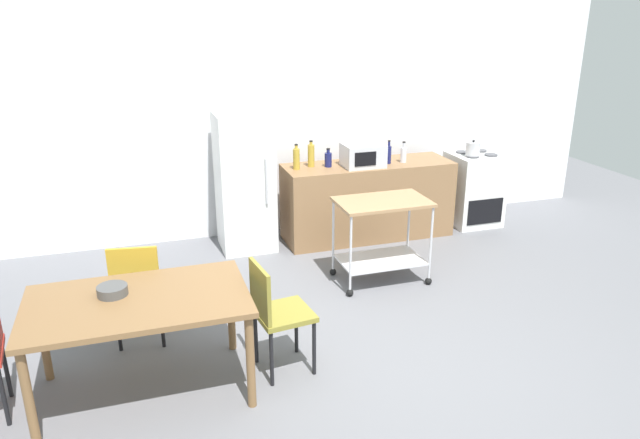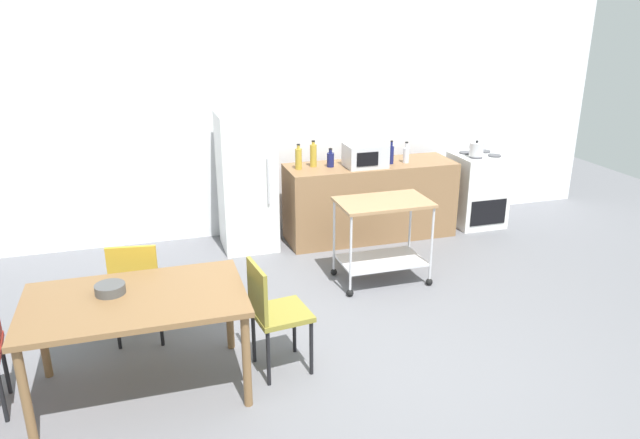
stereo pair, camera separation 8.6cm
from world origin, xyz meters
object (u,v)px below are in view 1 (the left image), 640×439
object	(u,v)px
kitchen_cart	(382,227)
bottle_sparkling_water	(311,155)
kettle	(473,149)
refrigerator	(245,182)
chair_olive	(276,310)
bottle_soy_sauce	(328,159)
bottle_olive_oil	(403,154)
bottle_vinegar	(296,159)
bottle_soda	(389,154)
microwave	(363,155)
fruit_bowl	(112,291)
chair_mustard	(138,285)
stove_oven	(473,189)
dining_table	(138,309)

from	to	relation	value
kitchen_cart	bottle_sparkling_water	bearing A→B (deg)	104.92
bottle_sparkling_water	kettle	size ratio (longest dim) A/B	1.26
refrigerator	chair_olive	bearing A→B (deg)	-96.19
bottle_soy_sauce	bottle_olive_oil	xyz separation A→B (m)	(0.91, -0.08, 0.01)
bottle_vinegar	bottle_soda	distance (m)	1.10
bottle_vinegar	microwave	bearing A→B (deg)	-8.34
microwave	fruit_bowl	distance (m)	3.51
chair_mustard	chair_olive	bearing A→B (deg)	150.79
chair_mustard	fruit_bowl	world-z (taller)	chair_mustard
chair_mustard	bottle_soda	bearing A→B (deg)	-142.34
bottle_soda	bottle_olive_oil	world-z (taller)	bottle_soda
stove_oven	bottle_vinegar	distance (m)	2.39
bottle_olive_oil	chair_olive	bearing A→B (deg)	-132.10
chair_mustard	refrigerator	distance (m)	2.19
stove_oven	refrigerator	size ratio (longest dim) A/B	0.59
chair_olive	bottle_olive_oil	size ratio (longest dim) A/B	3.60
stove_oven	bottle_soda	world-z (taller)	bottle_soda
bottle_soda	stove_oven	bearing A→B (deg)	3.85
dining_table	microwave	distance (m)	3.48
dining_table	bottle_sparkling_water	distance (m)	3.21
refrigerator	bottle_vinegar	size ratio (longest dim) A/B	5.39
dining_table	microwave	size ratio (longest dim) A/B	3.26
dining_table	kitchen_cart	distance (m)	2.64
bottle_vinegar	chair_olive	bearing A→B (deg)	-109.28
fruit_bowl	bottle_vinegar	bearing A→B (deg)	49.53
stove_oven	kettle	size ratio (longest dim) A/B	3.84
bottle_olive_oil	kettle	size ratio (longest dim) A/B	1.03
chair_mustard	fruit_bowl	size ratio (longest dim) A/B	4.28
stove_oven	kettle	distance (m)	0.57
chair_olive	kettle	xyz separation A→B (m)	(3.06, 2.35, 0.48)
bottle_soy_sauce	bottle_soda	distance (m)	0.72
kitchen_cart	bottle_soy_sauce	size ratio (longest dim) A/B	4.24
bottle_soda	bottle_sparkling_water	bearing A→B (deg)	171.13
chair_olive	fruit_bowl	bearing A→B (deg)	75.91
refrigerator	bottle_olive_oil	world-z (taller)	refrigerator
refrigerator	bottle_soy_sauce	bearing A→B (deg)	-5.48
refrigerator	bottle_soda	bearing A→B (deg)	-5.60
refrigerator	bottle_sparkling_water	world-z (taller)	refrigerator
bottle_sparkling_water	bottle_soda	distance (m)	0.91
kettle	chair_mustard	bearing A→B (deg)	-158.09
chair_mustard	kitchen_cart	size ratio (longest dim) A/B	0.98
fruit_bowl	refrigerator	bearing A→B (deg)	59.87
bottle_sparkling_water	bottle_olive_oil	size ratio (longest dim) A/B	1.22
bottle_sparkling_water	bottle_soda	size ratio (longest dim) A/B	1.10
dining_table	kitchen_cart	size ratio (longest dim) A/B	1.65
bottle_soy_sauce	microwave	world-z (taller)	microwave
chair_mustard	dining_table	bearing A→B (deg)	98.11
microwave	bottle_olive_oil	bearing A→B (deg)	3.49
refrigerator	microwave	bearing A→B (deg)	-8.46
bottle_sparkling_water	bottle_soy_sauce	size ratio (longest dim) A/B	1.41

